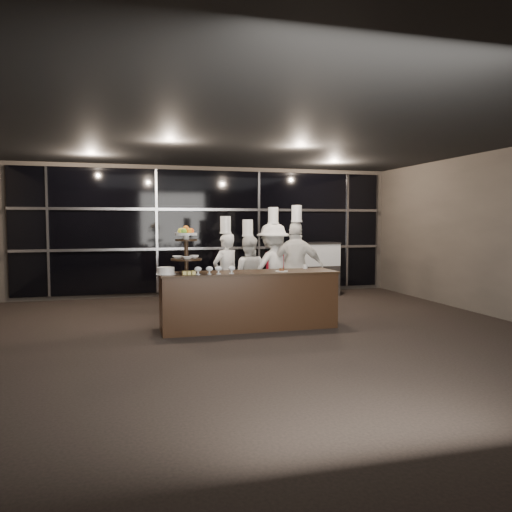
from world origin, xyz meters
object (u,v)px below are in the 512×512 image
object	(u,v)px
chef_b	(248,275)
buffet_counter	(249,300)
display_stand	(186,247)
layer_cake	(166,271)
chef_a	(226,273)
display_case	(306,266)
chef_c	(273,268)
chef_d	(296,267)

from	to	relation	value
chef_b	buffet_counter	bearing A→B (deg)	-103.26
display_stand	layer_cake	world-z (taller)	display_stand
chef_a	buffet_counter	bearing A→B (deg)	-81.37
display_case	chef_c	bearing A→B (deg)	-125.71
display_stand	chef_c	size ratio (longest dim) A/B	0.37
display_stand	chef_c	world-z (taller)	chef_c
buffet_counter	chef_c	distance (m)	1.51
chef_c	chef_d	xyz separation A→B (m)	(0.37, -0.26, 0.02)
display_stand	chef_b	distance (m)	1.82
display_case	chef_c	world-z (taller)	chef_c
chef_b	chef_c	world-z (taller)	chef_c
layer_cake	display_case	size ratio (longest dim) A/B	0.20
buffet_counter	display_case	distance (m)	3.85
chef_a	chef_c	xyz separation A→B (m)	(0.95, 0.17, 0.06)
display_stand	chef_a	bearing A→B (deg)	51.63
display_case	chef_d	distance (m)	2.42
chef_d	display_stand	bearing A→B (deg)	-155.74
layer_cake	chef_c	world-z (taller)	chef_c
buffet_counter	layer_cake	size ratio (longest dim) A/B	9.47
buffet_counter	chef_c	bearing A→B (deg)	57.49
layer_cake	display_case	world-z (taller)	display_case
buffet_counter	chef_b	bearing A→B (deg)	76.74
display_stand	chef_b	world-z (taller)	chef_b
display_case	chef_b	xyz separation A→B (m)	(-1.90, -2.01, 0.06)
layer_cake	chef_d	size ratio (longest dim) A/B	0.15
display_case	chef_a	bearing A→B (deg)	-137.98
chef_a	chef_c	distance (m)	0.96
display_stand	display_case	xyz separation A→B (m)	(3.17, 3.16, -0.65)
layer_cake	chef_a	size ratio (longest dim) A/B	0.16
display_stand	chef_d	world-z (taller)	chef_d
chef_c	chef_b	bearing A→B (deg)	-171.44
chef_c	buffet_counter	bearing A→B (deg)	-122.51
chef_d	chef_a	bearing A→B (deg)	176.16
layer_cake	display_case	bearing A→B (deg)	42.62
buffet_counter	chef_c	xyz separation A→B (m)	(0.78, 1.23, 0.39)
display_stand	display_case	size ratio (longest dim) A/B	0.50
layer_cake	display_stand	bearing A→B (deg)	8.89
chef_a	chef_b	xyz separation A→B (m)	(0.43, 0.09, -0.05)
chef_b	chef_c	distance (m)	0.53
display_case	chef_d	bearing A→B (deg)	-114.90
display_stand	chef_d	distance (m)	2.41
chef_b	chef_d	world-z (taller)	chef_d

